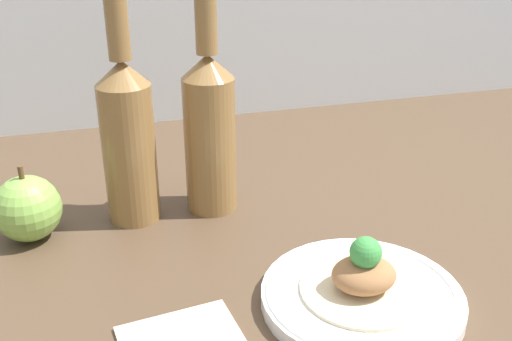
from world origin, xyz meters
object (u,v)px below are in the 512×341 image
object	(u,v)px
apple	(27,208)
cider_bottle_left	(128,135)
plate	(362,296)
plated_food	(364,276)
cider_bottle_right	(210,126)

from	to	relation	value
apple	cider_bottle_left	bearing A→B (deg)	7.98
plate	cider_bottle_left	world-z (taller)	cider_bottle_left
plated_food	plate	bearing A→B (deg)	90.00
plate	cider_bottle_left	bearing A→B (deg)	129.28
cider_bottle_left	cider_bottle_right	bearing A→B (deg)	0.00
plated_food	cider_bottle_right	xyz separation A→B (cm)	(-11.04, 27.07, 8.68)
cider_bottle_right	apple	size ratio (longest dim) A/B	3.13
cider_bottle_left	plate	bearing A→B (deg)	-50.72
plate	cider_bottle_right	distance (cm)	31.37
cider_bottle_right	cider_bottle_left	bearing A→B (deg)	180.00
cider_bottle_right	apple	bearing A→B (deg)	-175.57
cider_bottle_left	cider_bottle_right	size ratio (longest dim) A/B	1.00
plate	cider_bottle_right	bearing A→B (deg)	112.19
cider_bottle_left	apple	world-z (taller)	cider_bottle_left
cider_bottle_left	apple	size ratio (longest dim) A/B	3.13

